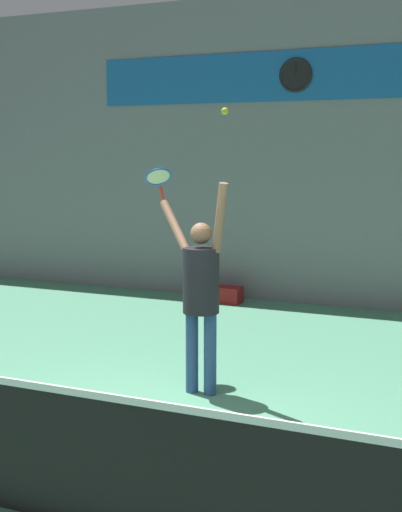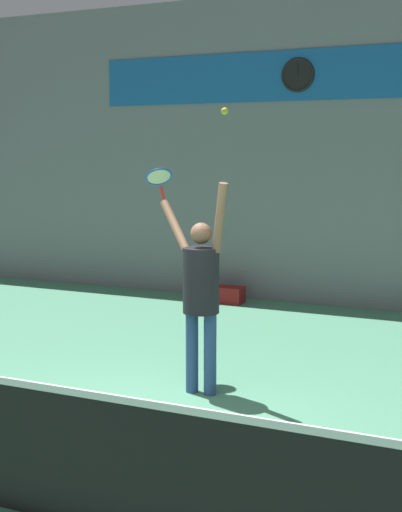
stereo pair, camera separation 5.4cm
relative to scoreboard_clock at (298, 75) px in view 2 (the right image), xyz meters
The scene contains 9 objects.
ground_plane 7.24m from the scoreboard_clock, 86.51° to the right, with size 18.00×18.00×0.00m, color #4C8C6B.
back_wall 1.25m from the scoreboard_clock, 11.90° to the left, with size 18.00×0.10×5.00m.
sponsor_banner 0.38m from the scoreboard_clock, ahead, with size 7.71×0.02×0.80m.
scoreboard_clock is the anchor object (origin of this frame).
court_net 8.13m from the scoreboard_clock, 87.09° to the right, with size 8.86×0.07×1.06m.
tennis_player 5.38m from the scoreboard_clock, 85.05° to the right, with size 0.98×0.58×2.19m.
tennis_racket 4.48m from the scoreboard_clock, 94.24° to the right, with size 0.39×0.38×0.39m.
tennis_ball 4.90m from the scoreboard_clock, 81.74° to the right, with size 0.07×0.07×0.07m.
equipment_bag 3.76m from the scoreboard_clock, 159.33° to the right, with size 0.78×0.32×0.27m.
Camera 2 is at (2.92, -4.98, 2.47)m, focal length 50.00 mm.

